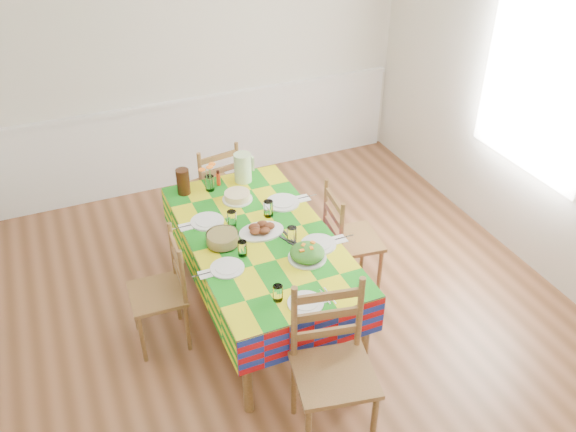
# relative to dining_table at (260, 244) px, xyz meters

# --- Properties ---
(room) EXTENTS (4.58, 5.08, 2.78)m
(room) POSITION_rel_dining_table_xyz_m (0.07, -0.33, 0.71)
(room) COLOR brown
(room) RESTS_ON ground
(wainscot) EXTENTS (4.41, 0.06, 0.92)m
(wainscot) POSITION_rel_dining_table_xyz_m (0.07, 2.16, -0.16)
(wainscot) COLOR white
(wainscot) RESTS_ON room
(window_right) EXTENTS (0.00, 1.40, 1.40)m
(window_right) POSITION_rel_dining_table_xyz_m (2.30, -0.03, 0.86)
(window_right) COLOR white
(window_right) RESTS_ON room
(dining_table) EXTENTS (1.00, 1.86, 0.72)m
(dining_table) POSITION_rel_dining_table_xyz_m (0.00, 0.00, 0.00)
(dining_table) COLOR brown
(dining_table) RESTS_ON room
(setting_near_head) EXTENTS (0.37, 0.25, 0.11)m
(setting_near_head) POSITION_rel_dining_table_xyz_m (-0.04, -0.75, 0.10)
(setting_near_head) COLOR white
(setting_near_head) RESTS_ON dining_table
(setting_left_near) EXTENTS (0.42, 0.25, 0.11)m
(setting_left_near) POSITION_rel_dining_table_xyz_m (-0.29, -0.23, 0.10)
(setting_left_near) COLOR white
(setting_left_near) RESTS_ON dining_table
(setting_left_far) EXTENTS (0.46, 0.27, 0.12)m
(setting_left_far) POSITION_rel_dining_table_xyz_m (-0.25, 0.27, 0.11)
(setting_left_far) COLOR white
(setting_left_far) RESTS_ON dining_table
(setting_right_near) EXTENTS (0.47, 0.27, 0.12)m
(setting_right_near) POSITION_rel_dining_table_xyz_m (0.29, -0.23, 0.11)
(setting_right_near) COLOR white
(setting_right_near) RESTS_ON dining_table
(setting_right_far) EXTENTS (0.49, 0.28, 0.13)m
(setting_right_far) POSITION_rel_dining_table_xyz_m (0.26, 0.29, 0.11)
(setting_right_far) COLOR white
(setting_right_far) RESTS_ON dining_table
(meat_platter) EXTENTS (0.33, 0.24, 0.06)m
(meat_platter) POSITION_rel_dining_table_xyz_m (0.02, 0.03, 0.11)
(meat_platter) COLOR white
(meat_platter) RESTS_ON dining_table
(salad_platter) EXTENTS (0.27, 0.27, 0.11)m
(salad_platter) POSITION_rel_dining_table_xyz_m (0.20, -0.38, 0.12)
(salad_platter) COLOR white
(salad_platter) RESTS_ON dining_table
(pasta_bowl) EXTENTS (0.23, 0.23, 0.08)m
(pasta_bowl) POSITION_rel_dining_table_xyz_m (-0.27, 0.01, 0.12)
(pasta_bowl) COLOR white
(pasta_bowl) RESTS_ON dining_table
(cake) EXTENTS (0.24, 0.24, 0.07)m
(cake) POSITION_rel_dining_table_xyz_m (0.01, 0.52, 0.11)
(cake) COLOR white
(cake) RESTS_ON dining_table
(serving_utensils) EXTENTS (0.13, 0.29, 0.01)m
(serving_utensils) POSITION_rel_dining_table_xyz_m (0.16, -0.08, 0.08)
(serving_utensils) COLOR black
(serving_utensils) RESTS_ON dining_table
(flower_vase) EXTENTS (0.15, 0.12, 0.24)m
(flower_vase) POSITION_rel_dining_table_xyz_m (-0.14, 0.74, 0.18)
(flower_vase) COLOR white
(flower_vase) RESTS_ON dining_table
(hot_sauce) EXTENTS (0.03, 0.03, 0.14)m
(hot_sauce) POSITION_rel_dining_table_xyz_m (-0.05, 0.79, 0.15)
(hot_sauce) COLOR red
(hot_sauce) RESTS_ON dining_table
(green_pitcher) EXTENTS (0.14, 0.14, 0.24)m
(green_pitcher) POSITION_rel_dining_table_xyz_m (0.15, 0.78, 0.20)
(green_pitcher) COLOR #B8DB9B
(green_pitcher) RESTS_ON dining_table
(tea_pitcher) EXTENTS (0.11, 0.11, 0.21)m
(tea_pitcher) POSITION_rel_dining_table_xyz_m (-0.34, 0.78, 0.18)
(tea_pitcher) COLOR black
(tea_pitcher) RESTS_ON dining_table
(name_card) EXTENTS (0.08, 0.03, 0.02)m
(name_card) POSITION_rel_dining_table_xyz_m (0.01, -0.90, 0.09)
(name_card) COLOR white
(name_card) RESTS_ON dining_table
(chair_near) EXTENTS (0.54, 0.53, 1.06)m
(chair_near) POSITION_rel_dining_table_xyz_m (0.01, -1.16, -0.12)
(chair_near) COLOR brown
(chair_near) RESTS_ON room
(chair_far) EXTENTS (0.47, 0.45, 0.93)m
(chair_far) POSITION_rel_dining_table_xyz_m (0.01, 1.17, -0.19)
(chair_far) COLOR brown
(chair_far) RESTS_ON room
(chair_left) EXTENTS (0.39, 0.41, 0.89)m
(chair_left) POSITION_rel_dining_table_xyz_m (-0.74, -0.00, -0.20)
(chair_left) COLOR brown
(chair_left) RESTS_ON room
(chair_right) EXTENTS (0.44, 0.46, 0.94)m
(chair_right) POSITION_rel_dining_table_xyz_m (0.74, 0.01, -0.18)
(chair_right) COLOR brown
(chair_right) RESTS_ON room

